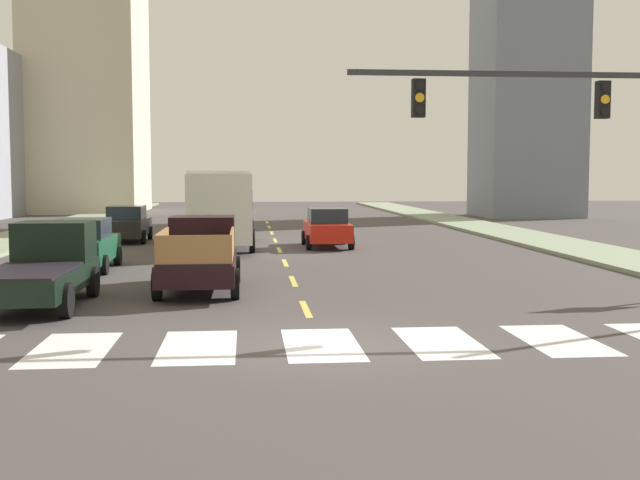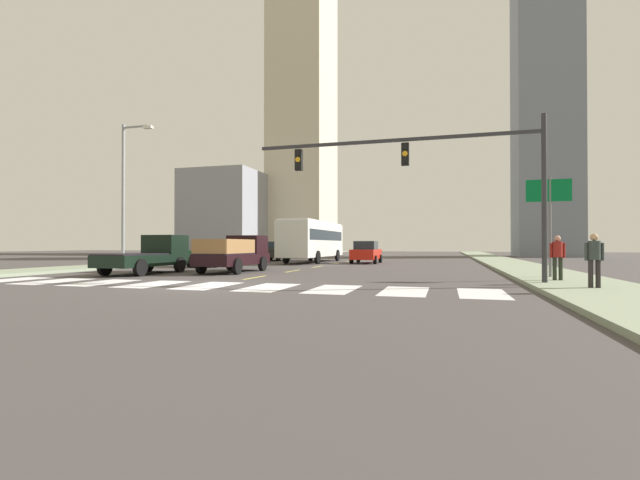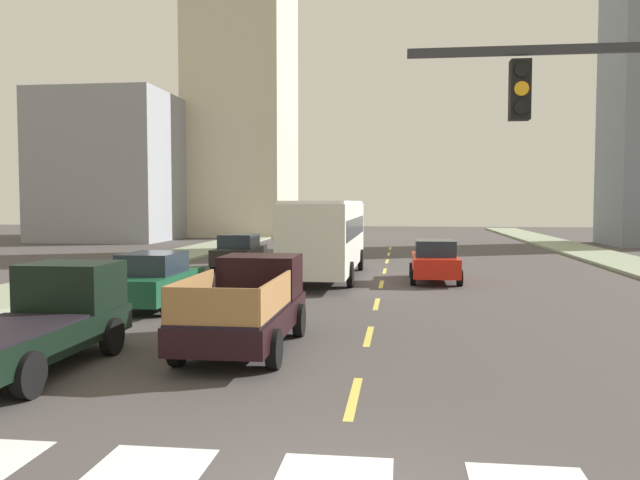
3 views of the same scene
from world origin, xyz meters
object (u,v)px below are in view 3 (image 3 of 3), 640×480
(sedan_near_left, at_px, (154,280))
(sedan_far, at_px, (435,261))
(pickup_dark, at_px, (41,320))
(sedan_near_right, at_px, (240,252))
(pickup_stakebed, at_px, (249,305))
(city_bus, at_px, (327,233))

(sedan_near_left, height_order, sedan_far, same)
(pickup_dark, xyz_separation_m, sedan_near_right, (-0.66, 18.48, -0.06))
(pickup_dark, bearing_deg, sedan_near_right, 93.32)
(pickup_stakebed, height_order, pickup_dark, same)
(pickup_dark, relative_size, sedan_near_right, 1.18)
(pickup_stakebed, relative_size, city_bus, 0.48)
(pickup_stakebed, xyz_separation_m, sedan_near_right, (-4.34, 16.17, -0.08))
(pickup_stakebed, distance_m, sedan_near_left, 6.31)
(city_bus, distance_m, sedan_near_right, 5.58)
(pickup_stakebed, height_order, sedan_far, pickup_stakebed)
(sedan_far, bearing_deg, pickup_dark, -119.98)
(pickup_dark, height_order, sedan_far, pickup_dark)
(city_bus, bearing_deg, sedan_far, -7.92)
(pickup_dark, xyz_separation_m, sedan_far, (8.48, 14.85, -0.06))
(pickup_dark, xyz_separation_m, city_bus, (3.94, 15.52, 1.03))
(pickup_dark, xyz_separation_m, sedan_near_left, (-0.45, 7.08, -0.06))
(pickup_stakebed, relative_size, sedan_near_right, 1.18)
(pickup_stakebed, xyz_separation_m, sedan_near_left, (-4.13, 4.77, -0.08))
(pickup_stakebed, xyz_separation_m, pickup_dark, (-3.68, -2.31, -0.02))
(sedan_far, bearing_deg, sedan_near_left, -139.24)
(sedan_near_right, height_order, sedan_far, same)
(sedan_near_right, distance_m, sedan_far, 9.83)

